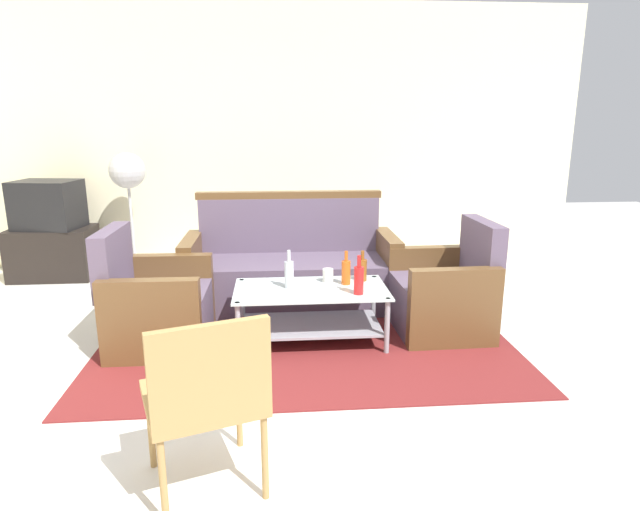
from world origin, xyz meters
name	(u,v)px	position (x,y,z in m)	size (l,w,h in m)	color
ground_plane	(303,386)	(0.00, 0.00, 0.00)	(14.00, 14.00, 0.00)	silver
wall_back	(287,137)	(0.00, 3.06, 1.40)	(6.52, 0.12, 2.80)	beige
rug	(305,335)	(0.05, 0.79, 0.01)	(2.97, 2.20, 0.01)	maroon
couch	(291,270)	(-0.02, 1.49, 0.32)	(1.80, 0.75, 0.96)	#5B4C60
armchair_left	(156,307)	(-1.02, 0.72, 0.29)	(0.71, 0.77, 0.85)	#5B4C60
armchair_right	(444,295)	(1.13, 0.81, 0.29)	(0.71, 0.77, 0.85)	#5B4C60
coffee_table	(311,307)	(0.09, 0.68, 0.27)	(1.10, 0.60, 0.40)	silver
bottle_brown	(362,269)	(0.49, 0.84, 0.50)	(0.07, 0.07, 0.23)	brown
bottle_orange	(346,272)	(0.36, 0.76, 0.51)	(0.07, 0.07, 0.25)	#D85919
bottle_clear	(289,274)	(-0.06, 0.71, 0.52)	(0.07, 0.07, 0.28)	silver
bottle_red	(359,279)	(0.42, 0.52, 0.52)	(0.07, 0.07, 0.28)	red
cup	(328,275)	(0.23, 0.83, 0.46)	(0.08, 0.08, 0.10)	silver
tv_stand	(54,253)	(-2.43, 2.55, 0.26)	(0.80, 0.50, 0.52)	black
television	(48,205)	(-2.43, 2.55, 0.76)	(0.66, 0.53, 0.48)	black
pedestal_fan	(128,178)	(-1.63, 2.60, 1.01)	(0.36, 0.36, 1.27)	#2D2D33
wicker_chair	(206,392)	(-0.45, -0.95, 0.49)	(0.61, 0.61, 0.84)	#AD844C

